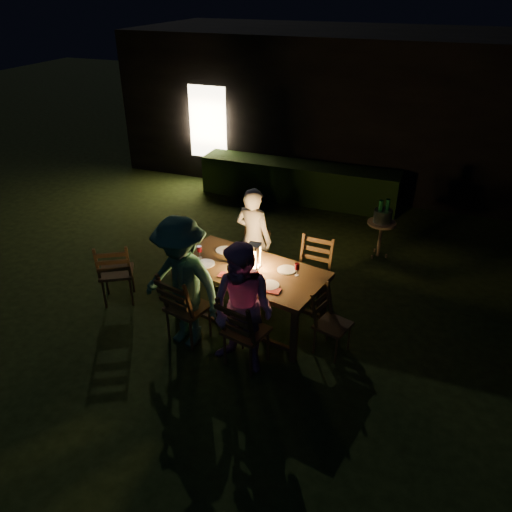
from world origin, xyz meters
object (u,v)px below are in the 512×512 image
at_px(person_house_side, 254,239).
at_px(bottle_bucket_b, 387,213).
at_px(chair_far_left, 252,270).
at_px(bottle_table, 233,254).
at_px(side_table, 381,226).
at_px(ice_bucket, 383,216).
at_px(chair_near_right, 245,343).
at_px(person_opp_left, 182,283).
at_px(chair_near_left, 188,318).
at_px(person_opp_right, 243,310).
at_px(chair_spare, 118,282).
at_px(chair_end, 331,334).
at_px(lantern, 254,257).
at_px(bottle_bucket_a, 380,214).
at_px(chair_far_right, 310,287).
at_px(dining_table, 249,274).

distance_m(person_house_side, bottle_bucket_b, 2.39).
relative_size(chair_far_left, bottle_table, 3.34).
bearing_deg(side_table, ice_bucket, 180.00).
distance_m(bottle_table, side_table, 2.99).
relative_size(chair_near_right, person_opp_left, 0.59).
bearing_deg(person_house_side, chair_near_left, 89.97).
height_order(chair_far_left, person_opp_right, person_opp_right).
bearing_deg(person_opp_left, person_opp_right, 0.00).
distance_m(chair_spare, person_opp_right, 2.40).
xyz_separation_m(chair_end, lantern, (-1.15, 0.28, 0.73)).
bearing_deg(chair_far_left, chair_spare, 36.74).
distance_m(chair_far_left, chair_spare, 1.99).
distance_m(ice_bucket, bottle_bucket_a, 0.08).
distance_m(person_opp_right, person_opp_left, 0.90).
relative_size(chair_near_left, chair_far_right, 1.02).
height_order(chair_spare, side_table, chair_spare).
height_order(lantern, side_table, lantern).
distance_m(chair_spare, lantern, 2.16).
height_order(person_house_side, bottle_bucket_a, person_house_side).
bearing_deg(chair_spare, bottle_table, -21.14).
bearing_deg(side_table, person_opp_right, -107.92).
distance_m(chair_near_left, bottle_table, 1.03).
height_order(chair_far_left, ice_bucket, chair_far_left).
bearing_deg(person_opp_left, bottle_bucket_b, 69.48).
distance_m(chair_far_left, lantern, 1.13).
xyz_separation_m(chair_far_right, person_opp_left, (-1.29, -1.36, 0.57)).
bearing_deg(chair_near_right, chair_near_left, -177.36).
bearing_deg(lantern, chair_far_left, 113.60).
xyz_separation_m(person_house_side, ice_bucket, (1.66, 1.63, -0.05)).
bearing_deg(bottle_bucket_b, person_opp_left, -121.86).
height_order(dining_table, lantern, lantern).
xyz_separation_m(chair_far_left, person_opp_right, (0.57, -1.74, 0.55)).
bearing_deg(bottle_bucket_a, side_table, 38.66).
distance_m(chair_near_right, chair_far_right, 1.55).
distance_m(chair_far_left, person_opp_left, 1.70).
relative_size(chair_near_left, bottle_bucket_b, 3.39).
xyz_separation_m(person_opp_right, ice_bucket, (1.10, 3.41, -0.08)).
bearing_deg(dining_table, chair_spare, -161.90).
xyz_separation_m(chair_spare, side_table, (3.35, 2.75, 0.25)).
height_order(chair_end, ice_bucket, chair_end).
xyz_separation_m(person_opp_right, lantern, (-0.22, 0.93, 0.17)).
xyz_separation_m(chair_end, bottle_bucket_b, (0.23, 2.80, 0.53)).
distance_m(chair_far_left, chair_end, 1.85).
bearing_deg(chair_far_left, ice_bucket, -130.93).
distance_m(lantern, bottle_bucket_a, 2.76).
height_order(chair_spare, person_opp_left, person_opp_left).
height_order(lantern, bottle_bucket_a, lantern).
relative_size(dining_table, ice_bucket, 7.29).
bearing_deg(chair_near_right, chair_far_left, 122.93).
height_order(chair_spare, person_opp_right, person_opp_right).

